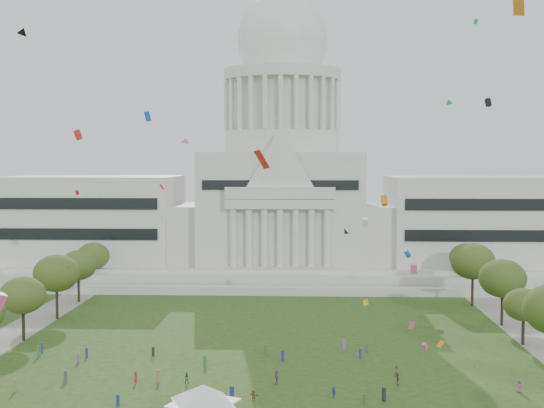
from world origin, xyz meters
name	(u,v)px	position (x,y,z in m)	size (l,w,h in m)	color
ground	(258,405)	(0.00, 0.00, 0.00)	(400.00, 400.00, 0.00)	#2D4616
capitol	(282,196)	(0.00, 113.59, 22.30)	(160.00, 64.50, 91.30)	beige
row_tree_l_3	(23,295)	(-44.09, 33.92, 8.21)	(8.12, 8.12, 11.55)	black
row_tree_r_3	(524,305)	(44.40, 34.48, 7.08)	(7.01, 7.01, 9.98)	black
row_tree_l_4	(57,273)	(-44.08, 52.42, 9.39)	(9.29, 9.29, 13.21)	black
row_tree_r_4	(502,278)	(44.76, 50.04, 9.29)	(9.19, 9.19, 13.06)	black
row_tree_l_5	(78,265)	(-45.22, 71.01, 8.42)	(8.33, 8.33, 11.85)	black
row_tree_r_5	(473,261)	(43.49, 70.19, 9.93)	(9.82, 9.82, 13.96)	black
row_tree_l_6	(93,256)	(-46.87, 89.14, 8.27)	(8.19, 8.19, 11.64)	black
row_tree_r_6	(467,257)	(45.96, 88.13, 8.51)	(8.42, 8.42, 11.97)	black
event_tent	(203,394)	(-6.09, -8.58, 4.13)	(12.60, 12.60, 5.33)	#4C4C4C
person_0	(519,386)	(35.97, 6.75, 0.90)	(0.88, 0.57, 1.80)	#994C8C
person_2	(397,371)	(19.92, 13.90, 0.82)	(0.80, 0.49, 1.64)	olive
person_3	(333,392)	(10.09, 3.50, 0.76)	(0.98, 0.51, 1.52)	navy
person_4	(276,377)	(2.12, 9.49, 0.96)	(1.13, 0.62, 1.93)	#994C8C
person_5	(254,396)	(-0.64, 1.45, 0.78)	(1.45, 0.57, 1.56)	olive
person_8	(186,378)	(-10.95, 9.34, 0.80)	(0.78, 0.48, 1.60)	#33723F
person_9	(364,399)	(14.04, 0.83, 0.77)	(0.99, 0.51, 1.53)	#33723F
person_10	(398,379)	(19.54, 9.49, 0.86)	(1.01, 0.55, 1.72)	#4C4C51
distant_crowd	(172,369)	(-13.69, 13.33, 0.87)	(56.71, 33.80, 1.94)	#B21E1E
kite_swarm	(279,186)	(2.60, 7.24, 28.74)	(85.15, 104.02, 63.93)	green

